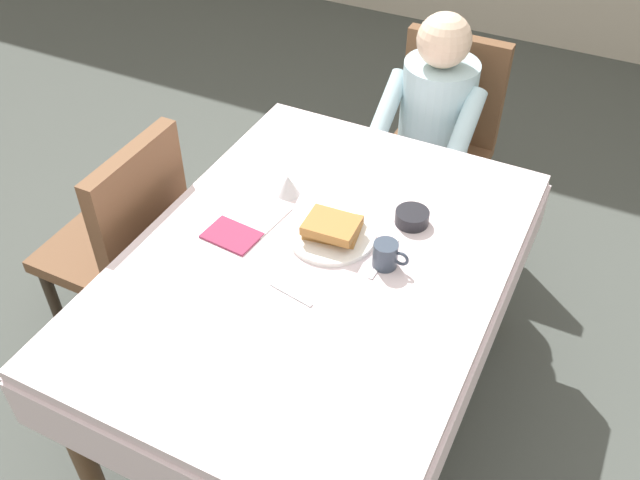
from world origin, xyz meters
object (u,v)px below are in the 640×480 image
object	(u,v)px
dining_table_main	(315,279)
fork_left_of_plate	(275,223)
spoon_near_edge	(291,294)
syrup_pitcher	(288,185)
knife_right_of_plate	(384,258)
breakfast_stack	(332,226)
chair_left_side	(126,236)
chair_diner	(441,131)
bowl_butter	(412,217)
diner_person	(433,121)
plate_breakfast	(331,235)
cup_coffee	(386,255)

from	to	relation	value
dining_table_main	fork_left_of_plate	xyz separation A→B (m)	(-0.19, 0.09, 0.09)
spoon_near_edge	syrup_pitcher	bearing A→B (deg)	129.70
syrup_pitcher	dining_table_main	bearing A→B (deg)	-47.42
fork_left_of_plate	knife_right_of_plate	distance (m)	0.38
breakfast_stack	spoon_near_edge	size ratio (longest dim) A/B	1.26
dining_table_main	knife_right_of_plate	bearing A→B (deg)	26.30
fork_left_of_plate	chair_left_side	bearing A→B (deg)	105.33
chair_diner	syrup_pitcher	distance (m)	0.99
chair_diner	bowl_butter	world-z (taller)	chair_diner
diner_person	spoon_near_edge	size ratio (longest dim) A/B	7.47
breakfast_stack	diner_person	bearing A→B (deg)	88.49
spoon_near_edge	bowl_butter	bearing A→B (deg)	77.17
knife_right_of_plate	chair_diner	bearing A→B (deg)	10.57
plate_breakfast	cup_coffee	world-z (taller)	cup_coffee
chair_diner	diner_person	bearing A→B (deg)	90.00
fork_left_of_plate	knife_right_of_plate	xyz separation A→B (m)	(0.38, 0.00, 0.00)
chair_diner	fork_left_of_plate	xyz separation A→B (m)	(-0.22, -1.08, 0.21)
plate_breakfast	bowl_butter	distance (m)	0.27
bowl_butter	spoon_near_edge	xyz separation A→B (m)	(-0.20, -0.46, -0.02)
syrup_pitcher	knife_right_of_plate	world-z (taller)	syrup_pitcher
diner_person	cup_coffee	bearing A→B (deg)	100.52
dining_table_main	plate_breakfast	xyz separation A→B (m)	(-0.00, 0.11, 0.10)
diner_person	syrup_pitcher	xyz separation A→B (m)	(-0.25, -0.77, 0.11)
chair_left_side	fork_left_of_plate	world-z (taller)	chair_left_side
cup_coffee	bowl_butter	distance (m)	0.22
fork_left_of_plate	spoon_near_edge	distance (m)	0.33
syrup_pitcher	fork_left_of_plate	size ratio (longest dim) A/B	0.44
chair_left_side	breakfast_stack	world-z (taller)	chair_left_side
chair_diner	diner_person	size ratio (longest dim) A/B	0.83
knife_right_of_plate	chair_left_side	bearing A→B (deg)	97.59
plate_breakfast	chair_left_side	bearing A→B (deg)	-171.62
diner_person	breakfast_stack	distance (m)	0.91
plate_breakfast	chair_diner	bearing A→B (deg)	88.46
chair_diner	breakfast_stack	distance (m)	1.09
diner_person	bowl_butter	distance (m)	0.75
dining_table_main	chair_diner	distance (m)	1.18
diner_person	chair_left_side	size ratio (longest dim) A/B	1.20
chair_left_side	cup_coffee	distance (m)	1.01
dining_table_main	knife_right_of_plate	size ratio (longest dim) A/B	7.62
dining_table_main	diner_person	bearing A→B (deg)	88.47
knife_right_of_plate	cup_coffee	bearing A→B (deg)	-147.91
cup_coffee	plate_breakfast	bearing A→B (deg)	167.89
cup_coffee	fork_left_of_plate	bearing A→B (deg)	176.55
diner_person	knife_right_of_plate	distance (m)	0.94
chair_diner	knife_right_of_plate	xyz separation A→B (m)	(0.16, -1.08, 0.21)
cup_coffee	knife_right_of_plate	world-z (taller)	cup_coffee
dining_table_main	chair_diner	world-z (taller)	chair_diner
diner_person	bowl_butter	size ratio (longest dim) A/B	10.18
breakfast_stack	fork_left_of_plate	world-z (taller)	breakfast_stack
cup_coffee	bowl_butter	xyz separation A→B (m)	(-0.00, 0.22, -0.02)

